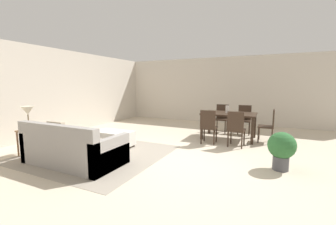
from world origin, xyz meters
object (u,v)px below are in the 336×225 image
(dining_table, at_px, (229,116))
(potted_plant, at_px, (282,148))
(dining_chair_head_east, at_px, (269,124))
(dining_chair_near_right, at_px, (236,127))
(dining_chair_far_right, at_px, (244,118))
(couch, at_px, (73,150))
(table_lamp, at_px, (28,111))
(side_table, at_px, (30,135))
(dining_chair_near_left, at_px, (208,125))
(vase_centerpiece, at_px, (227,109))
(ottoman_table, at_px, (114,138))
(dining_chair_far_left, at_px, (222,116))

(dining_table, height_order, potted_plant, dining_table)
(dining_chair_head_east, bearing_deg, dining_table, -179.06)
(dining_chair_near_right, relative_size, dining_chair_far_right, 1.00)
(dining_chair_near_right, distance_m, dining_chair_far_right, 1.75)
(couch, relative_size, dining_table, 1.32)
(table_lamp, distance_m, dining_chair_far_right, 6.02)
(side_table, xyz_separation_m, dining_chair_near_left, (3.36, 2.65, 0.06))
(table_lamp, height_order, dining_table, table_lamp)
(side_table, distance_m, dining_chair_near_left, 4.28)
(dining_table, distance_m, vase_centerpiece, 0.21)
(table_lamp, distance_m, dining_chair_head_east, 6.01)
(couch, xyz_separation_m, table_lamp, (-1.29, -0.04, 0.71))
(couch, xyz_separation_m, dining_chair_far_right, (2.79, 4.37, 0.23))
(table_lamp, bearing_deg, ottoman_table, 46.71)
(table_lamp, relative_size, vase_centerpiece, 2.47)
(ottoman_table, height_order, dining_chair_far_left, dining_chair_far_left)
(dining_table, relative_size, dining_chair_far_left, 1.64)
(ottoman_table, relative_size, potted_plant, 1.39)
(dining_chair_far_left, bearing_deg, table_lamp, -127.38)
(dining_chair_near_left, xyz_separation_m, dining_chair_far_left, (-0.01, 1.73, 0.00))
(dining_chair_far_right, bearing_deg, table_lamp, -132.73)
(table_lamp, bearing_deg, dining_chair_far_right, 47.27)
(couch, relative_size, dining_chair_near_right, 2.16)
(table_lamp, bearing_deg, side_table, -165.96)
(dining_chair_near_right, bearing_deg, couch, -136.66)
(side_table, relative_size, dining_chair_near_left, 0.64)
(dining_chair_far_right, relative_size, dining_chair_head_east, 1.00)
(couch, relative_size, dining_chair_far_right, 2.16)
(vase_centerpiece, bearing_deg, dining_chair_near_right, -65.84)
(ottoman_table, relative_size, table_lamp, 1.90)
(potted_plant, bearing_deg, dining_chair_far_left, 120.47)
(dining_chair_near_right, height_order, dining_chair_head_east, same)
(ottoman_table, height_order, potted_plant, potted_plant)
(dining_chair_near_left, relative_size, dining_chair_far_left, 1.00)
(ottoman_table, xyz_separation_m, dining_chair_far_right, (2.82, 3.08, 0.28))
(couch, height_order, side_table, couch)
(side_table, bearing_deg, ottoman_table, 46.71)
(vase_centerpiece, xyz_separation_m, potted_plant, (1.39, -2.06, -0.44))
(dining_table, distance_m, dining_chair_far_left, 0.94)
(dining_chair_far_left, bearing_deg, vase_centerpiece, -69.01)
(dining_table, xyz_separation_m, dining_chair_near_right, (0.33, -0.88, -0.15))
(table_lamp, xyz_separation_m, dining_chair_far_left, (3.35, 4.38, -0.48))
(ottoman_table, distance_m, table_lamp, 1.98)
(dining_chair_head_east, bearing_deg, table_lamp, -143.59)
(dining_chair_near_left, bearing_deg, dining_chair_head_east, 31.66)
(dining_chair_far_left, height_order, potted_plant, dining_chair_far_left)
(dining_chair_far_left, bearing_deg, couch, -115.38)
(dining_table, bearing_deg, couch, -124.95)
(side_table, xyz_separation_m, vase_centerpiece, (3.68, 3.54, 0.41))
(ottoman_table, height_order, dining_chair_near_left, dining_chair_near_left)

